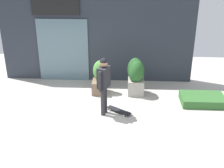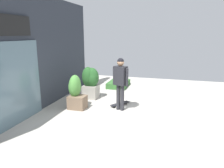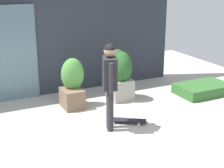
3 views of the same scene
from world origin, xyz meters
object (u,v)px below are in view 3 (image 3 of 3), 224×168
(skateboard, at_px, (126,120))
(planter_box_right, at_px, (120,72))
(skateboarder, at_px, (110,78))
(planter_box_left, at_px, (72,82))

(skateboard, distance_m, planter_box_right, 1.58)
(skateboarder, height_order, planter_box_right, skateboarder)
(planter_box_right, bearing_deg, skateboard, -111.37)
(skateboarder, xyz_separation_m, skateboard, (0.44, 0.11, -1.03))
(skateboard, xyz_separation_m, planter_box_right, (0.53, 1.35, 0.64))
(skateboarder, bearing_deg, planter_box_right, 75.80)
(skateboarder, xyz_separation_m, planter_box_right, (0.97, 1.45, -0.38))
(skateboarder, bearing_deg, skateboard, 32.90)
(skateboarder, bearing_deg, planter_box_left, 118.85)
(planter_box_left, bearing_deg, skateboard, -63.97)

